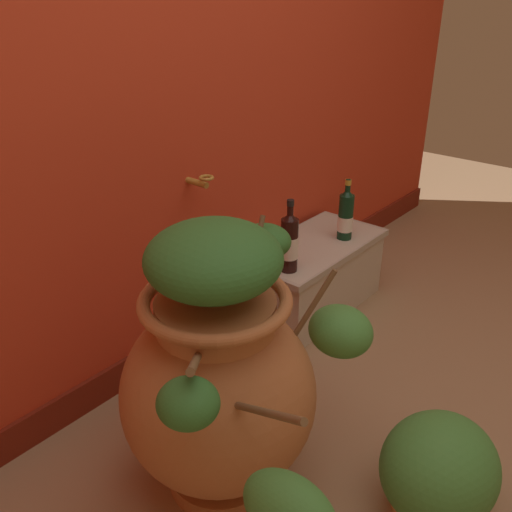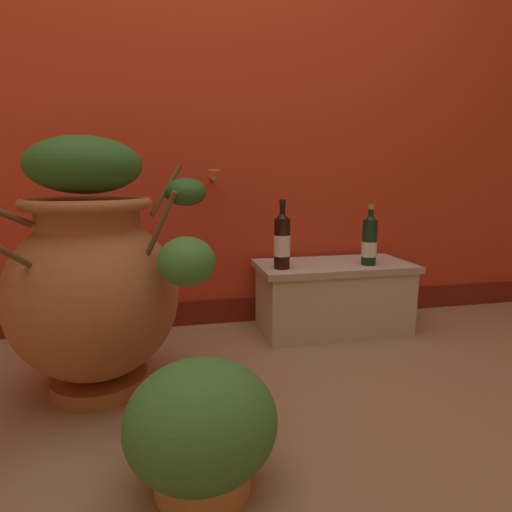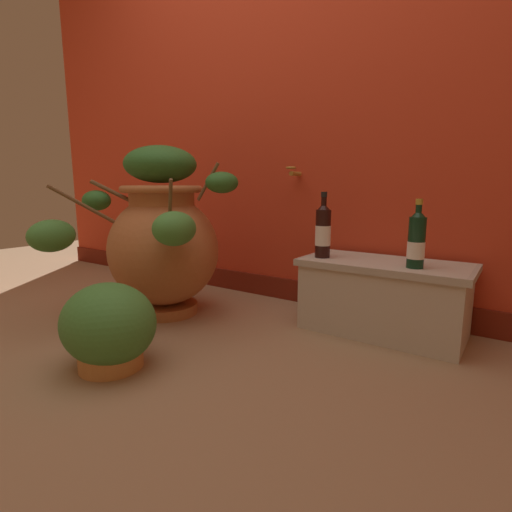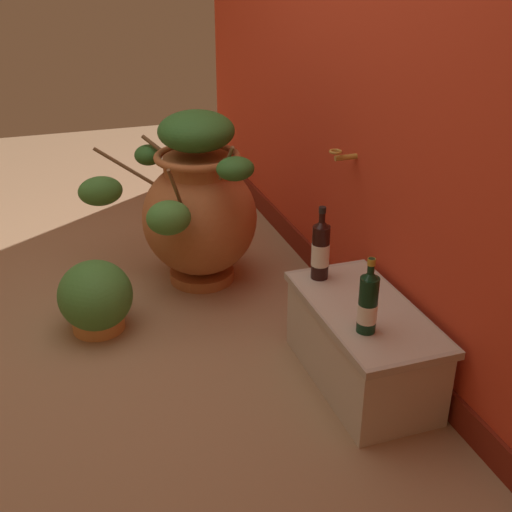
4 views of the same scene
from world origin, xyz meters
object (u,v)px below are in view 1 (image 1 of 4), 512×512
(potted_shrub, at_px, (438,473))
(wine_bottle_left, at_px, (346,215))
(wine_bottle_middle, at_px, (289,241))
(terracotta_urn, at_px, (222,376))

(potted_shrub, bearing_deg, wine_bottle_left, 45.19)
(wine_bottle_left, xyz_separation_m, wine_bottle_middle, (-0.42, 0.01, 0.01))
(wine_bottle_left, bearing_deg, potted_shrub, -134.81)
(terracotta_urn, xyz_separation_m, wine_bottle_left, (1.16, 0.32, 0.04))
(terracotta_urn, height_order, potted_shrub, terracotta_urn)
(wine_bottle_left, relative_size, potted_shrub, 0.78)
(terracotta_urn, relative_size, potted_shrub, 2.40)
(wine_bottle_left, height_order, potted_shrub, wine_bottle_left)
(wine_bottle_left, height_order, wine_bottle_middle, wine_bottle_middle)
(terracotta_urn, xyz_separation_m, wine_bottle_middle, (0.74, 0.33, 0.06))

